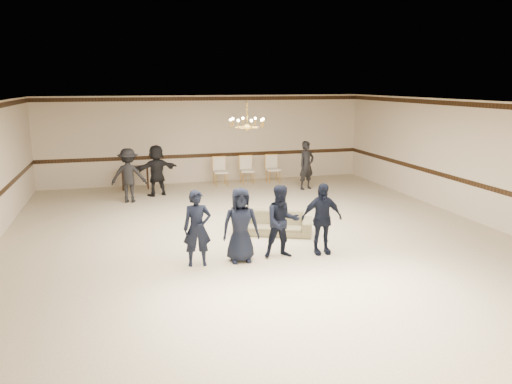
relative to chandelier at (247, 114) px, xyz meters
The scene contains 16 objects.
room 1.62m from the chandelier, 90.00° to the right, with size 12.01×14.01×3.21m.
chair_rail 6.27m from the chandelier, 90.00° to the left, with size 12.00×0.02×0.14m, color black.
crown_molding 5.99m from the chandelier, 90.00° to the left, with size 12.00×0.02×0.14m, color black.
chandelier is the anchor object (origin of this frame).
boy_a 3.68m from the chandelier, 124.04° to the right, with size 0.57×0.37×1.56m, color black.
boy_b 3.36m from the chandelier, 107.57° to the right, with size 0.76×0.50×1.56m, color black.
boy_c 3.27m from the chandelier, 87.57° to the right, with size 0.76×0.59×1.56m, color black.
boy_d 3.42m from the chandelier, 68.13° to the right, with size 0.92×0.38×1.56m, color black.
settee 2.78m from the chandelier, 64.54° to the right, with size 1.90×0.74×0.55m, color #6F6B4A.
adult_left 4.95m from the chandelier, 129.95° to the left, with size 1.09×0.63×1.69m, color black.
adult_mid 5.04m from the chandelier, 115.65° to the left, with size 1.56×0.50×1.69m, color black.
adult_right 5.28m from the chandelier, 50.48° to the left, with size 0.61×0.40×1.69m, color black.
banquet_chair_left 5.71m from the chandelier, 86.28° to the left, with size 0.49×0.49×1.01m, color #EBE1C6, non-canonical shape.
banquet_chair_mid 5.86m from the chandelier, 75.54° to the left, with size 0.49×0.49×1.01m, color #EBE1C6, non-canonical shape.
banquet_chair_right 6.16m from the chandelier, 65.74° to the left, with size 0.49×0.49×1.01m, color #EBE1C6, non-canonical shape.
console_table 6.50m from the chandelier, 116.30° to the left, with size 0.96×0.41×0.81m, color black.
Camera 1 is at (-3.08, -10.92, 3.64)m, focal length 34.32 mm.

